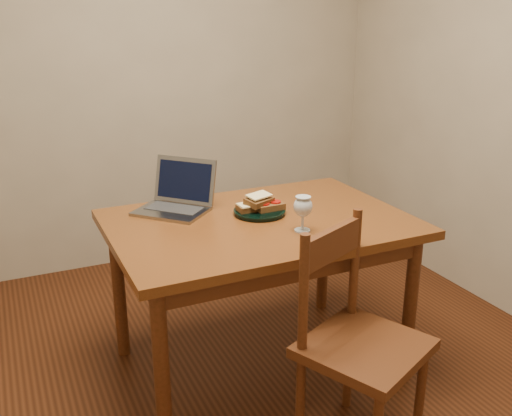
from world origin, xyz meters
name	(u,v)px	position (x,y,z in m)	size (l,w,h in m)	color
floor	(246,384)	(0.00, 0.00, -0.01)	(3.20, 3.20, 0.02)	black
back_wall	(141,64)	(0.00, 1.61, 1.30)	(3.20, 0.02, 2.60)	gray
table	(259,238)	(0.12, 0.11, 0.65)	(1.30, 0.90, 0.74)	#43210B
chair	(360,332)	(0.23, -0.52, 0.49)	(0.55, 0.54, 0.45)	#3C1E0C
plate	(260,212)	(0.15, 0.18, 0.75)	(0.24, 0.24, 0.02)	black
sandwich_cheese	(251,207)	(0.11, 0.19, 0.78)	(0.12, 0.07, 0.04)	#381E0C
sandwich_tomato	(270,205)	(0.20, 0.16, 0.78)	(0.13, 0.08, 0.04)	#381E0C
sandwich_top	(259,200)	(0.15, 0.18, 0.81)	(0.13, 0.08, 0.04)	#381E0C
milk_glass	(303,214)	(0.22, -0.09, 0.82)	(0.08, 0.08, 0.15)	white
laptop	(178,196)	(-0.16, 0.40, 0.80)	(0.42, 0.42, 0.22)	slate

